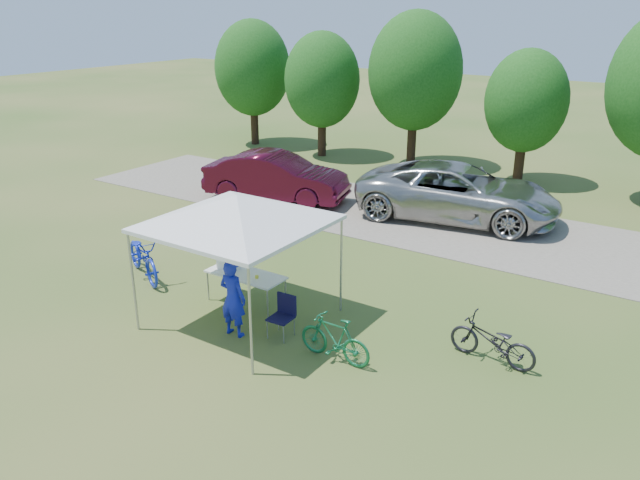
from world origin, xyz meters
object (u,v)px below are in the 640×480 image
Objects in this scene: folding_table at (246,275)px; minivan at (458,192)px; cyclist at (233,298)px; bike_dark at (492,341)px; folding_chair at (284,312)px; bike_blue at (143,256)px; sedan at (276,177)px; bike_green at (335,339)px; cooler at (228,262)px.

minivan reaches higher than folding_table.
cyclist is 5.00m from bike_dark.
folding_table is 2.07× the size of folding_chair.
folding_chair is 0.41× the size of bike_blue.
sedan is (-5.71, 7.29, 0.31)m from folding_chair.
bike_green is at bearing -71.33° from bike_blue.
bike_dark is (4.64, 1.82, -0.37)m from cyclist.
folding_chair is 0.18× the size of sedan.
bike_blue is 1.27× the size of bike_dark.
folding_table is 0.29× the size of minivan.
bike_blue reaches higher than cooler.
bike_dark is (8.32, 0.87, -0.12)m from bike_blue.
minivan is (-3.68, 7.45, 0.43)m from bike_dark.
cyclist is at bearing -82.10° from bike_green.
cooler reaches higher than bike_green.
folding_table is at bearing -162.14° from sedan.
folding_table is 1.36m from cyclist.
bike_dark is (5.31, 0.64, -0.26)m from folding_table.
cooler reaches higher than folding_chair.
folding_chair is at bearing -18.13° from cooler.
cyclist is at bearing -150.28° from folding_chair.
bike_blue is at bearing 141.27° from minivan.
bike_green is 0.31× the size of sedan.
sedan reaches higher than folding_table.
cyclist is 9.22m from sedan.
minivan is (-1.23, 8.99, 0.41)m from bike_green.
bike_blue reaches higher than folding_table.
bike_dark is at bearing 6.88° from folding_table.
sedan is (-9.52, 6.00, 0.38)m from bike_dark.
bike_blue is at bearing -95.97° from bike_green.
bike_blue is 1.40× the size of bike_green.
sedan is at bearing 125.50° from folding_chair.
bike_dark is at bearing -163.37° from minivan.
cooler is 3.49m from bike_green.
folding_table is at bearing -79.83° from bike_dark.
minivan is (1.64, 8.10, 0.18)m from folding_table.
bike_blue is 5.91m from bike_green.
bike_blue is at bearing -80.71° from bike_dark.
folding_chair is 4.53m from bike_blue.
folding_chair is at bearing -70.16° from bike_blue.
cyclist and sedan have the same top height.
bike_blue is 0.44× the size of sedan.
folding_table is 3.83× the size of cooler.
bike_blue is 6.98m from sedan.
folding_table is 3.01m from bike_green.
bike_blue is at bearing 175.43° from sedan.
folding_chair is 0.53× the size of cyclist.
cyclist reaches higher than folding_chair.
folding_chair is at bearing -23.35° from folding_table.
folding_chair is (1.51, -0.65, -0.18)m from folding_table.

